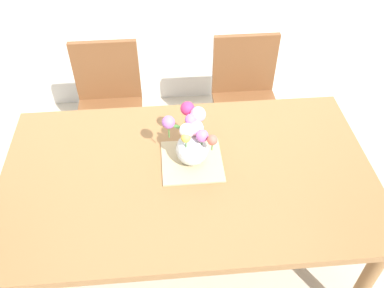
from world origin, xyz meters
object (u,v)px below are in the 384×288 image
Objects in this scene: chair_left at (109,102)px; chair_right at (245,95)px; flower_vase at (192,139)px; dining_table at (188,183)px.

chair_right is at bearing -180.00° from chair_left.
flower_vase is at bearing 61.31° from chair_right.
flower_vase is (-0.43, -0.78, 0.35)m from chair_right.
chair_left is at bearing 0.00° from chair_right.
chair_left is 3.36× the size of flower_vase.
chair_left is 1.00× the size of chair_right.
dining_table is 0.98m from chair_right.
chair_left and chair_right have the same top height.
dining_table is at bearing -107.15° from flower_vase.
dining_table is 0.23m from flower_vase.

